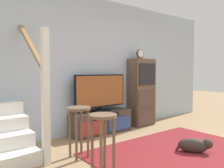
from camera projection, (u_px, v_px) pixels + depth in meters
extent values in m
plane|color=#997A56|center=(216.00, 165.00, 3.02)|extent=(20.00, 20.00, 0.00)
cube|color=#A8BCD1|center=(105.00, 66.00, 4.88)|extent=(6.40, 0.12, 2.70)
cube|color=maroon|center=(178.00, 152.00, 3.49)|extent=(2.60, 1.80, 0.01)
cube|color=#423833|center=(101.00, 122.00, 4.55)|extent=(1.29, 0.36, 0.44)
cube|color=maroon|center=(93.00, 128.00, 4.21)|extent=(0.54, 0.02, 0.26)
cube|color=#2D4784|center=(120.00, 123.00, 4.60)|extent=(0.54, 0.02, 0.26)
cube|color=black|center=(107.00, 115.00, 4.39)|extent=(0.58, 0.02, 0.09)
cube|color=black|center=(100.00, 110.00, 4.56)|extent=(0.36, 0.22, 0.02)
cylinder|color=black|center=(100.00, 108.00, 4.55)|extent=(0.05, 0.05, 0.06)
cube|color=black|center=(100.00, 91.00, 4.53)|extent=(1.16, 0.05, 0.64)
cube|color=brown|center=(101.00, 91.00, 4.51)|extent=(1.11, 0.01, 0.59)
cube|color=brown|center=(141.00, 92.00, 5.23)|extent=(0.58, 0.34, 1.50)
cube|color=#4E3C2F|center=(147.00, 117.00, 5.12)|extent=(0.53, 0.02, 0.35)
sphere|color=olive|center=(148.00, 117.00, 5.10)|extent=(0.03, 0.03, 0.03)
cube|color=#4E3C2F|center=(147.00, 99.00, 5.09)|extent=(0.53, 0.02, 0.35)
sphere|color=olive|center=(148.00, 99.00, 5.08)|extent=(0.03, 0.03, 0.03)
cube|color=#232328|center=(147.00, 74.00, 5.06)|extent=(0.49, 0.02, 0.47)
cube|color=#4C3823|center=(140.00, 58.00, 5.12)|extent=(0.11, 0.08, 0.02)
cylinder|color=brown|center=(140.00, 54.00, 5.11)|extent=(0.19, 0.04, 0.19)
cylinder|color=silver|center=(141.00, 54.00, 5.09)|extent=(0.16, 0.01, 0.16)
cube|color=white|center=(4.00, 164.00, 2.84)|extent=(0.90, 0.26, 0.19)
cube|color=white|center=(46.00, 97.00, 2.99)|extent=(0.09, 0.09, 1.80)
cube|color=#9E7547|center=(28.00, 40.00, 3.46)|extent=(0.06, 1.33, 0.99)
cylinder|color=brown|center=(101.00, 149.00, 2.62)|extent=(0.04, 0.04, 0.69)
cylinder|color=brown|center=(114.00, 146.00, 2.74)|extent=(0.04, 0.04, 0.69)
cylinder|color=brown|center=(92.00, 145.00, 2.77)|extent=(0.04, 0.04, 0.69)
cylinder|color=brown|center=(105.00, 142.00, 2.89)|extent=(0.04, 0.04, 0.69)
cylinder|color=brown|center=(103.00, 116.00, 2.73)|extent=(0.34, 0.34, 0.03)
cylinder|color=brown|center=(76.00, 136.00, 3.14)|extent=(0.04, 0.04, 0.69)
cylinder|color=brown|center=(88.00, 134.00, 3.25)|extent=(0.04, 0.04, 0.69)
cylinder|color=brown|center=(70.00, 133.00, 3.29)|extent=(0.04, 0.04, 0.69)
cylinder|color=brown|center=(81.00, 131.00, 3.40)|extent=(0.04, 0.04, 0.69)
cylinder|color=brown|center=(79.00, 108.00, 3.25)|extent=(0.34, 0.34, 0.03)
ellipsoid|color=#332D28|center=(193.00, 146.00, 3.47)|extent=(0.42, 0.47, 0.22)
sphere|color=#332D28|center=(208.00, 144.00, 3.42)|extent=(0.15, 0.15, 0.15)
cylinder|color=#332D28|center=(179.00, 146.00, 3.53)|extent=(0.09, 0.10, 0.16)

